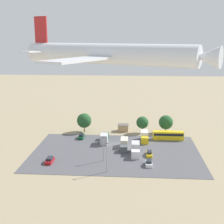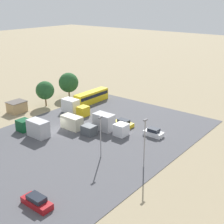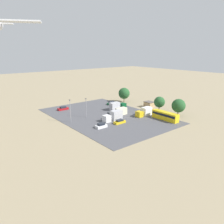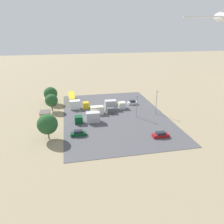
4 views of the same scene
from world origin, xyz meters
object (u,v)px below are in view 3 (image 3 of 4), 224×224
Objects in this scene: parked_truck_0 at (145,112)px; parked_truck_2 at (114,116)px; parked_car_0 at (112,103)px; parked_car_1 at (101,126)px; parked_truck_1 at (117,106)px; bus at (165,116)px; parked_car_2 at (120,122)px; parked_truck_3 at (119,112)px; parked_car_3 at (63,108)px; shed_building at (149,104)px.

parked_truck_0 is 14.04m from parked_truck_2.
parked_car_0 is 1.13× the size of parked_car_1.
parked_car_0 is 0.55× the size of parked_truck_1.
bus reaches higher than parked_car_2.
parked_car_1 is 0.88× the size of parked_car_2.
parked_truck_1 is (14.29, 2.78, 0.06)m from parked_truck_0.
parked_truck_3 is at bearing -38.17° from parked_car_2.
parked_truck_2 is at bearing 76.45° from parked_truck_0.
parked_car_0 is 25.01m from parked_truck_2.
parked_car_0 is (32.04, 0.80, -0.99)m from bus.
parked_truck_2 is (-20.01, 14.97, 0.94)m from parked_car_0.
parked_car_1 is 0.84× the size of parked_car_3.
parked_truck_1 reaches higher than parked_truck_0.
parked_car_0 is 0.99× the size of parked_car_2.
shed_building is 0.51× the size of parked_truck_1.
parked_truck_1 is at bearing 11.02° from parked_truck_0.
parked_truck_2 reaches higher than parked_car_2.
bus reaches higher than parked_car_1.
bus reaches higher than parked_car_0.
bus is 18.78m from parked_truck_3.
shed_building is 27.73m from parked_car_2.
shed_building is 0.94× the size of parked_car_0.
parked_car_2 is at bearing -32.78° from parked_car_0.
parked_truck_0 is 0.88× the size of parked_truck_1.
parked_truck_0 is at bearing -3.26° from parked_car_0.
parked_truck_2 is (-4.84, 25.43, 0.34)m from shed_building.
bus is 19.84m from parked_truck_2.
parked_car_2 is at bearing 94.25° from parked_truck_0.
parked_car_3 is at bearing -127.43° from parked_truck_1.
parked_truck_1 reaches higher than parked_car_2.
parked_car_0 is at bearing -36.81° from parked_truck_2.
parked_car_3 is 0.65× the size of parked_truck_0.
parked_car_3 is at bearing -103.78° from parked_car_0.
parked_truck_1 is (14.88, -19.58, 0.90)m from parked_car_1.
parked_car_1 is at bearing -0.62° from parked_car_3.
parked_truck_0 reaches higher than shed_building.
shed_building is 35.25m from parked_car_1.
parked_car_2 is 4.53m from parked_truck_2.
parked_car_3 is at bearing 32.77° from parked_truck_3.
parked_truck_3 reaches higher than parked_car_2.
bus is 9.00m from parked_truck_0.
shed_building reaches higher than parked_car_3.
parked_car_2 is 31.06m from parked_car_3.
parked_car_3 is 26.07m from parked_truck_3.
parked_car_1 is 0.48× the size of parked_truck_1.
bus is 18.22m from parked_car_2.
parked_car_2 is at bearing 141.83° from parked_truck_3.
parked_truck_2 is (-11.00, 10.86, 0.04)m from parked_truck_1.
parked_truck_2 is at bearing 18.07° from parked_car_3.
parked_car_0 is 0.57× the size of parked_truck_2.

